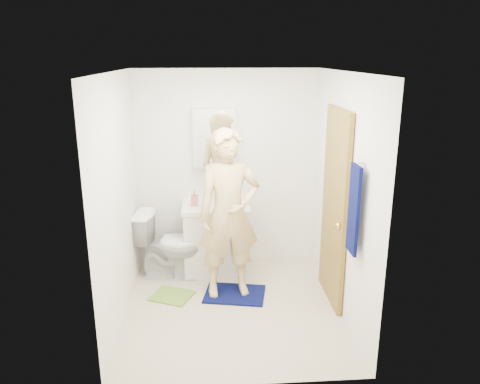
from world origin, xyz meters
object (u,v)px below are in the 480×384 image
at_px(towel, 354,210).
at_px(toilet, 171,244).
at_px(medicine_cabinet, 214,138).
at_px(man, 229,214).
at_px(toothbrush_cup, 224,197).
at_px(vanity_cabinet, 216,239).
at_px(soap_dispenser, 194,198).

relative_size(towel, toilet, 1.00).
bearing_deg(medicine_cabinet, man, -81.21).
distance_m(toothbrush_cup, man, 0.74).
relative_size(vanity_cabinet, towel, 1.00).
distance_m(soap_dispenser, toothbrush_cup, 0.39).
relative_size(medicine_cabinet, towel, 0.87).
height_order(towel, toilet, towel).
bearing_deg(man, toothbrush_cup, 83.61).
xyz_separation_m(toilet, man, (0.67, -0.50, 0.53)).
xyz_separation_m(medicine_cabinet, towel, (1.18, -1.71, -0.35)).
bearing_deg(toothbrush_cup, soap_dispenser, -156.59).
distance_m(vanity_cabinet, man, 0.82).
height_order(toothbrush_cup, man, man).
height_order(medicine_cabinet, toothbrush_cup, medicine_cabinet).
bearing_deg(soap_dispenser, toilet, -164.12).
relative_size(vanity_cabinet, soap_dispenser, 4.45).
bearing_deg(medicine_cabinet, toilet, -147.66).
xyz_separation_m(towel, toothbrush_cup, (-1.07, 1.60, -0.36)).
height_order(soap_dispenser, man, man).
bearing_deg(toilet, soap_dispenser, -66.33).
xyz_separation_m(towel, man, (-1.05, 0.87, -0.32)).
distance_m(medicine_cabinet, toilet, 1.36).
bearing_deg(man, toilet, 134.82).
distance_m(vanity_cabinet, towel, 2.08).
relative_size(soap_dispenser, man, 0.10).
bearing_deg(toilet, vanity_cabinet, -70.12).
height_order(vanity_cabinet, man, man).
bearing_deg(towel, toothbrush_cup, 123.81).
distance_m(medicine_cabinet, toothbrush_cup, 0.72).
relative_size(toilet, toothbrush_cup, 7.10).
bearing_deg(man, medicine_cabinet, 90.47).
distance_m(toilet, man, 0.99).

